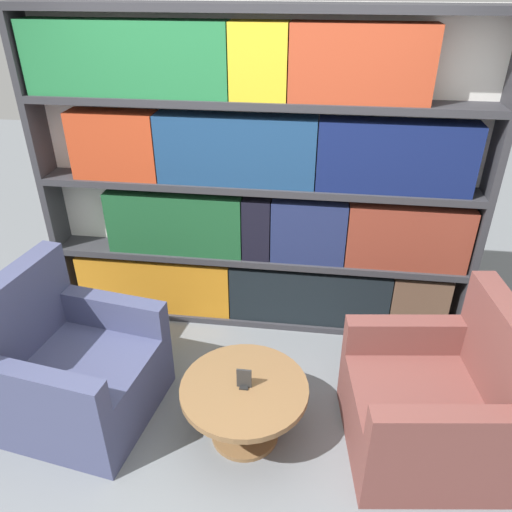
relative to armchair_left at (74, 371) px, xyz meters
name	(u,v)px	position (x,y,z in m)	size (l,w,h in m)	color
ground_plane	(223,471)	(1.01, -0.34, -0.33)	(14.00, 14.00, 0.00)	slate
bookshelf	(258,189)	(1.02, 1.15, 0.82)	(3.21, 0.30, 2.35)	silver
armchair_left	(74,371)	(0.00, 0.00, 0.00)	(0.97, 0.97, 0.99)	#42476B
armchair_right	(433,406)	(2.20, 0.00, 0.00)	(0.96, 0.95, 0.99)	brown
coffee_table	(244,401)	(1.10, -0.07, -0.03)	(0.76, 0.76, 0.41)	brown
table_sign	(244,380)	(1.10, -0.07, 0.13)	(0.09, 0.06, 0.13)	black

